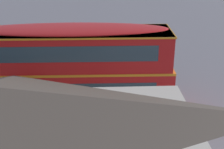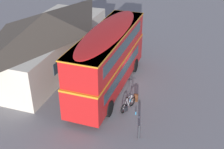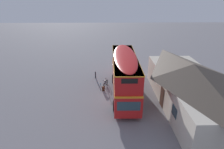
{
  "view_description": "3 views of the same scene",
  "coord_description": "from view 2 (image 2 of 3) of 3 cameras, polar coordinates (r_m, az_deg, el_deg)",
  "views": [
    {
      "loc": [
        -2.09,
        16.5,
        8.97
      ],
      "look_at": [
        -2.81,
        -1.24,
        1.23
      ],
      "focal_mm": 51.75,
      "sensor_mm": 36.0,
      "label": 1
    },
    {
      "loc": [
        -18.32,
        -5.5,
        11.73
      ],
      "look_at": [
        -1.09,
        0.35,
        1.48
      ],
      "focal_mm": 46.27,
      "sensor_mm": 36.0,
      "label": 2
    },
    {
      "loc": [
        18.24,
        -1.0,
        10.69
      ],
      "look_at": [
        -1.27,
        -0.6,
        2.27
      ],
      "focal_mm": 29.97,
      "sensor_mm": 36.0,
      "label": 3
    }
  ],
  "objects": [
    {
      "name": "ground_plane",
      "position": [
        22.44,
        1.75,
        -2.14
      ],
      "size": [
        120.0,
        120.0,
        0.0
      ],
      "primitive_type": "plane",
      "color": "slate"
    },
    {
      "name": "touring_bicycle",
      "position": [
        19.6,
        3.13,
        -6.08
      ],
      "size": [
        1.62,
        0.67,
        1.04
      ],
      "color": "black",
      "rests_on": "ground"
    },
    {
      "name": "water_bottle_clear_plastic",
      "position": [
        19.05,
        5.35,
        -8.36
      ],
      "size": [
        0.07,
        0.07,
        0.24
      ],
      "color": "silver",
      "rests_on": "ground"
    },
    {
      "name": "kerb_bollard",
      "position": [
        17.33,
        5.37,
        -11.16
      ],
      "size": [
        0.16,
        0.16,
        0.97
      ],
      "color": "#333338",
      "rests_on": "ground"
    },
    {
      "name": "pub_building",
      "position": [
        25.52,
        -12.55,
        7.09
      ],
      "size": [
        14.66,
        5.88,
        4.59
      ],
      "color": "beige",
      "rests_on": "ground"
    },
    {
      "name": "backpack_on_ground",
      "position": [
        20.56,
        4.73,
        -4.51
      ],
      "size": [
        0.33,
        0.32,
        0.58
      ],
      "color": "#592D19",
      "rests_on": "ground"
    },
    {
      "name": "water_bottle_blue_sports",
      "position": [
        19.36,
        4.72,
        -7.6
      ],
      "size": [
        0.08,
        0.08,
        0.24
      ],
      "color": "#338CBF",
      "rests_on": "ground"
    },
    {
      "name": "double_decker_bus",
      "position": [
        20.83,
        -0.72,
        3.53
      ],
      "size": [
        10.43,
        2.72,
        4.79
      ],
      "color": "black",
      "rests_on": "ground"
    }
  ]
}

